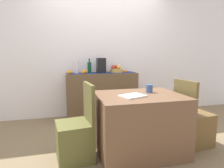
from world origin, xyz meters
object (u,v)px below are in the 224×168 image
Objects in this scene: wine_bottle at (89,67)px; chair_by_corner at (193,126)px; dining_table at (139,123)px; fruit_bowl at (116,71)px; sideboard_console at (102,95)px; coffee_maker at (101,66)px; ceramic_vase at (76,67)px; open_book at (133,96)px; coffee_cup at (149,88)px; chair_near_window at (76,138)px.

chair_by_corner is (1.22, -1.42, -0.72)m from wine_bottle.
fruit_bowl is at bearing 86.33° from dining_table.
sideboard_console is 0.59m from wine_bottle.
coffee_maker is 1.20× the size of ceramic_vase.
chair_by_corner is at bearing -14.68° from open_book.
chair_by_corner reaches higher than open_book.
coffee_cup is at bearing -73.68° from coffee_maker.
ceramic_vase reaches higher than coffee_cup.
fruit_bowl reaches higher than chair_near_window.
chair_by_corner reaches higher than sideboard_console.
fruit_bowl reaches higher than chair_by_corner.
open_book is 1.03m from chair_by_corner.
fruit_bowl is 0.86× the size of coffee_maker.
coffee_maker reaches higher than sideboard_console.
ceramic_vase is 0.26× the size of chair_near_window.
ceramic_vase reaches higher than dining_table.
open_book is at bearing -86.73° from coffee_maker.
wine_bottle reaches higher than coffee_cup.
sideboard_console is 1.54m from chair_near_window.
open_book is 2.70× the size of coffee_cup.
ceramic_vase reaches higher than open_book.
dining_table is (0.20, -1.41, -0.07)m from sideboard_console.
dining_table is 0.79m from chair_near_window.
sideboard_console reaches higher than dining_table.
chair_near_window is (-0.57, -1.41, -0.76)m from coffee_maker.
wine_bottle is 1.17× the size of ceramic_vase.
ceramic_vase is 1.59m from chair_near_window.
coffee_maker reaches higher than dining_table.
sideboard_console is 1.29× the size of dining_table.
chair_near_window is 1.57m from chair_by_corner.
open_book is at bearing -7.79° from chair_near_window.
coffee_maker is (-0.30, 0.00, 0.10)m from fruit_bowl.
fruit_bowl is 0.27× the size of chair_near_window.
fruit_bowl is 0.53m from wine_bottle.
sideboard_console is 1.41m from coffee_cup.
sideboard_console is 4.88× the size of wine_bottle.
chair_near_window reaches higher than open_book.
chair_by_corner is (1.46, -1.42, -0.73)m from ceramic_vase.
coffee_maker is at bearing 67.88° from chair_near_window.
sideboard_console is at bearing 72.81° from open_book.
fruit_bowl is at bearing 0.00° from sideboard_console.
ceramic_vase reaches higher than fruit_bowl.
chair_near_window is (-0.35, -1.41, -0.72)m from wine_bottle.
coffee_maker is 1.39m from coffee_cup.
coffee_maker reaches higher than chair_by_corner.
coffee_maker is 0.31× the size of chair_near_window.
wine_bottle is 1.62m from chair_near_window.
chair_by_corner reaches higher than dining_table.
wine_bottle is 0.97× the size of coffee_maker.
wine_bottle is (-0.52, 0.00, 0.07)m from fruit_bowl.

